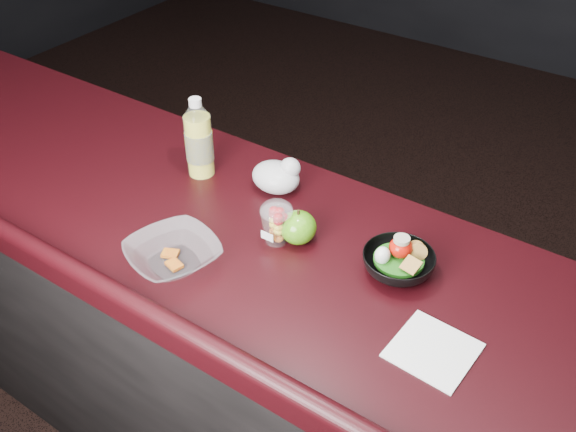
# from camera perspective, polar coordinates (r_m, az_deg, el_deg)

# --- Properties ---
(counter) EXTENTS (4.06, 0.71, 1.02)m
(counter) POSITION_cam_1_polar(r_m,az_deg,el_deg) (1.96, -1.68, -13.61)
(counter) COLOR black
(counter) RESTS_ON ground
(lemonade_bottle) EXTENTS (0.08, 0.08, 0.23)m
(lemonade_bottle) POSITION_cam_1_polar(r_m,az_deg,el_deg) (1.80, -7.91, 6.44)
(lemonade_bottle) COLOR yellow
(lemonade_bottle) RESTS_ON counter
(fruit_cup) EXTENTS (0.08, 0.08, 0.12)m
(fruit_cup) POSITION_cam_1_polar(r_m,az_deg,el_deg) (1.56, -1.02, -0.51)
(fruit_cup) COLOR white
(fruit_cup) RESTS_ON counter
(green_apple) EXTENTS (0.09, 0.09, 0.09)m
(green_apple) POSITION_cam_1_polar(r_m,az_deg,el_deg) (1.57, 0.92, -1.02)
(green_apple) COLOR #38820F
(green_apple) RESTS_ON counter
(plastic_bag) EXTENTS (0.14, 0.11, 0.10)m
(plastic_bag) POSITION_cam_1_polar(r_m,az_deg,el_deg) (1.74, -0.93, 3.58)
(plastic_bag) COLOR silver
(plastic_bag) RESTS_ON counter
(snack_bowl) EXTENTS (0.20, 0.20, 0.09)m
(snack_bowl) POSITION_cam_1_polar(r_m,az_deg,el_deg) (1.51, 9.75, -4.00)
(snack_bowl) COLOR black
(snack_bowl) RESTS_ON counter
(takeout_bowl) EXTENTS (0.27, 0.27, 0.05)m
(takeout_bowl) POSITION_cam_1_polar(r_m,az_deg,el_deg) (1.54, -10.18, -3.37)
(takeout_bowl) COLOR silver
(takeout_bowl) RESTS_ON counter
(paper_napkin) EXTENTS (0.17, 0.17, 0.00)m
(paper_napkin) POSITION_cam_1_polar(r_m,az_deg,el_deg) (1.38, 12.77, -11.55)
(paper_napkin) COLOR white
(paper_napkin) RESTS_ON counter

